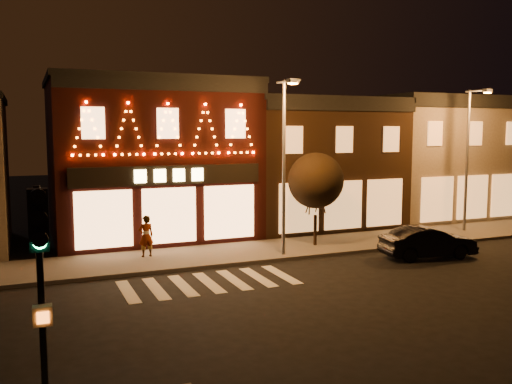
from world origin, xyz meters
TOP-DOWN VIEW (x-y plane):
  - ground at (0.00, 0.00)m, footprint 120.00×120.00m
  - sidewalk_far at (2.00, 8.00)m, footprint 44.00×4.00m
  - building_pulp at (0.00, 13.98)m, footprint 10.20×8.34m
  - building_right_a at (9.50, 13.99)m, footprint 9.20×8.28m
  - building_right_b at (18.50, 13.99)m, footprint 9.20×8.28m
  - traffic_signal_near at (-6.00, -5.43)m, footprint 0.33×0.47m
  - streetlamp_mid at (4.33, 6.46)m, footprint 0.68×1.76m
  - streetlamp_right at (16.21, 7.94)m, footprint 0.62×1.77m
  - tree_right at (6.66, 7.89)m, footprint 2.68×2.68m
  - dark_sedan at (10.32, 4.12)m, footprint 4.41×2.07m
  - pedestrian at (-1.40, 8.56)m, footprint 0.72×0.52m

SIDE VIEW (x-z plane):
  - ground at x=0.00m, z-range 0.00..0.00m
  - sidewalk_far at x=2.00m, z-range 0.00..0.15m
  - dark_sedan at x=10.32m, z-range 0.00..1.40m
  - pedestrian at x=-1.40m, z-range 0.15..1.98m
  - tree_right at x=6.66m, z-range 1.05..5.53m
  - traffic_signal_near at x=-6.00m, z-range 1.09..5.68m
  - building_right_a at x=9.50m, z-range 0.01..7.51m
  - building_right_b at x=18.50m, z-range 0.01..7.81m
  - building_pulp at x=0.00m, z-range 0.01..8.31m
  - streetlamp_mid at x=4.33m, z-range 0.82..8.50m
  - streetlamp_right at x=16.21m, z-range 0.82..8.53m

